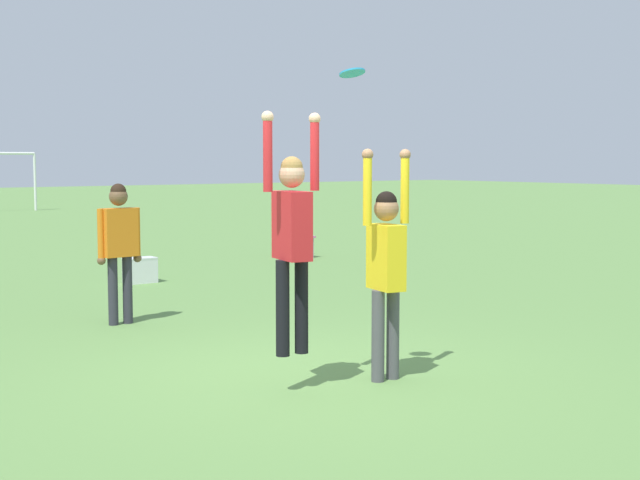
{
  "coord_description": "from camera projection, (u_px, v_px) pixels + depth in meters",
  "views": [
    {
      "loc": [
        -4.79,
        -6.64,
        2.03
      ],
      "look_at": [
        0.11,
        -0.14,
        1.3
      ],
      "focal_mm": 50.0,
      "sensor_mm": 36.0,
      "label": 1
    }
  ],
  "objects": [
    {
      "name": "person_jumping",
      "position": [
        292.0,
        227.0,
        7.72
      ],
      "size": [
        0.6,
        0.48,
        2.12
      ],
      "rotation": [
        0.0,
        0.0,
        1.37
      ],
      "color": "black",
      "rests_on": "ground_plane"
    },
    {
      "name": "person_spectator_near",
      "position": [
        119.0,
        240.0,
        10.96
      ],
      "size": [
        0.58,
        0.23,
        1.75
      ],
      "rotation": [
        0.0,
        0.0,
        0.08
      ],
      "color": "#2D2D38",
      "rests_on": "ground_plane"
    },
    {
      "name": "ground_plane",
      "position": [
        302.0,
        378.0,
        8.34
      ],
      "size": [
        120.0,
        120.0,
        0.0
      ],
      "primitive_type": "plane",
      "color": "#608C47"
    },
    {
      "name": "person_defending",
      "position": [
        386.0,
        259.0,
        8.15
      ],
      "size": [
        0.56,
        0.44,
        2.13
      ],
      "rotation": [
        0.0,
        0.0,
        -1.78
      ],
      "color": "#4C4C51",
      "rests_on": "ground_plane"
    },
    {
      "name": "frisbee",
      "position": [
        352.0,
        73.0,
        7.71
      ],
      "size": [
        0.23,
        0.23,
        0.07
      ],
      "color": "#2D9EDB"
    },
    {
      "name": "camping_chair_2",
      "position": [
        295.0,
        232.0,
        18.62
      ],
      "size": [
        0.55,
        0.59,
        0.93
      ],
      "rotation": [
        0.0,
        0.0,
        3.18
      ],
      "color": "gray",
      "rests_on": "ground_plane"
    },
    {
      "name": "cooler_box",
      "position": [
        140.0,
        270.0,
        14.74
      ],
      "size": [
        0.52,
        0.3,
        0.42
      ],
      "color": "white",
      "rests_on": "ground_plane"
    }
  ]
}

